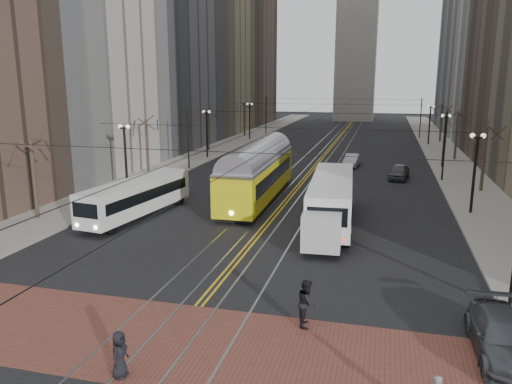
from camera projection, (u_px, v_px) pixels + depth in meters
The scene contains 21 objects.
ground at pixel (206, 297), 22.41m from camera, with size 260.00×260.00×0.00m, color black.
sidewalk_left at pixel (216, 150), 68.54m from camera, with size 5.00×140.00×0.15m, color gray.
sidewalk_right at pixel (447, 158), 61.23m from camera, with size 5.00×140.00×0.15m, color gray.
crosswalk_band at pixel (169, 341), 18.63m from camera, with size 25.00×6.00×0.01m, color brown.
streetcar_rails at pixel (325, 154), 64.90m from camera, with size 4.80×130.00×0.02m, color gray.
centre_lines at pixel (325, 154), 64.90m from camera, with size 0.42×130.00×0.01m, color gold.
building_left_mid at pixel (143, 23), 68.29m from camera, with size 16.00×20.00×34.00m, color slate.
building_left_far at pixel (230, 28), 105.40m from camera, with size 16.00×20.00×40.00m, color brown.
building_right_far at pixel (491, 22), 92.98m from camera, with size 16.00×20.00×40.00m, color slate.
lamp_posts at pixel (306, 150), 48.94m from camera, with size 27.60×57.20×5.60m.
street_trees at pixel (315, 142), 55.07m from camera, with size 31.68×53.28×5.60m.
trolley_wires at pixel (315, 133), 54.46m from camera, with size 25.96×120.00×6.60m.
transit_bus at pixel (137, 199), 35.10m from camera, with size 2.21×10.60×2.65m, color white.
streetcar at pixel (258, 178), 40.10m from camera, with size 2.86×15.41×3.63m, color yellow.
rear_bus at pixel (332, 201), 33.49m from camera, with size 2.63×12.08×3.15m, color white.
cargo_van at pixel (324, 225), 29.10m from camera, with size 2.12×5.50×2.43m, color silver.
sedan_grey at pixel (399, 172), 48.65m from camera, with size 1.70×4.23×1.44m, color #42454A.
sedan_silver at pixel (352, 160), 55.82m from camera, with size 1.47×4.23×1.39m, color #B3B5BC.
sedan_parked at pixel (503, 337), 17.48m from camera, with size 2.03×5.00×1.45m, color #404448.
pedestrian_a at pixel (119, 354), 16.24m from camera, with size 0.77×0.50×1.58m, color black.
pedestrian_c at pixel (307, 303), 19.61m from camera, with size 0.93×0.72×1.91m, color black.
Camera 1 is at (7.36, -19.59, 9.56)m, focal length 35.00 mm.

